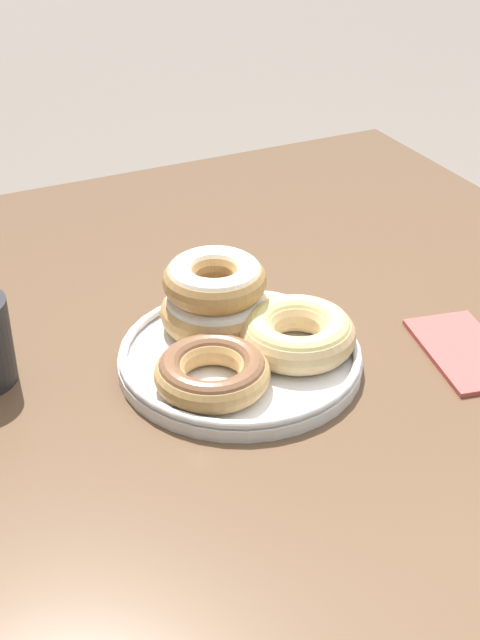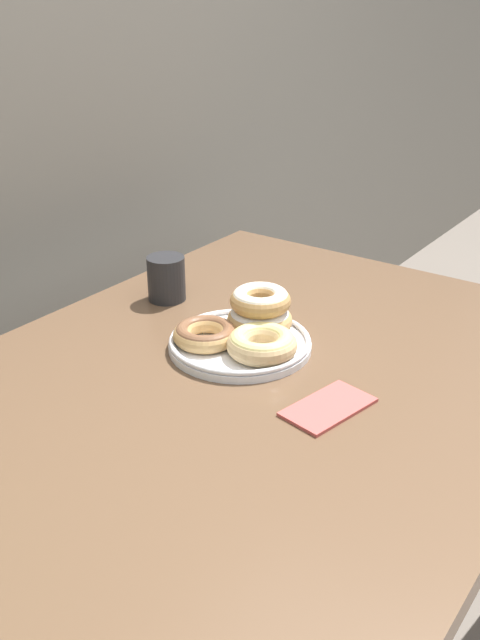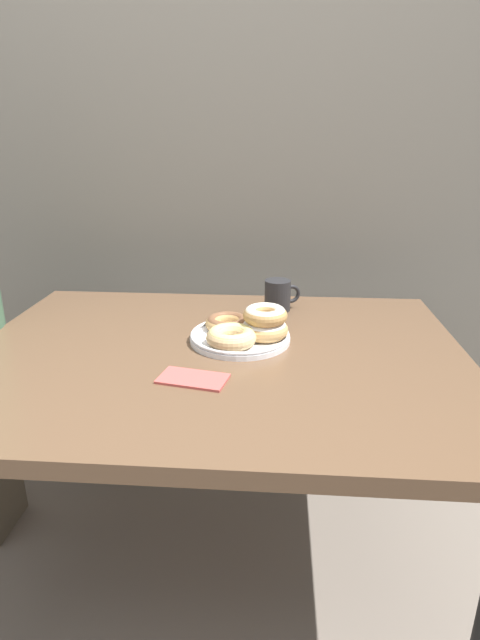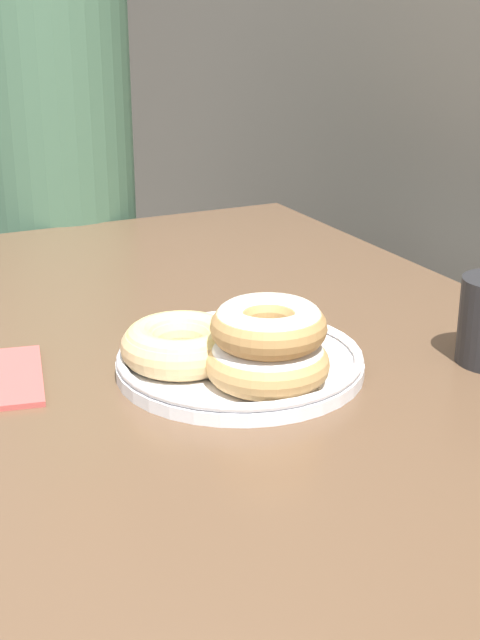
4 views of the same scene
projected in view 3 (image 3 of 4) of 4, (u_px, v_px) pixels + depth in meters
The scene contains 5 objects.
wall_back at pixel (239, 116), 1.79m from camera, with size 8.00×0.05×2.60m.
dining_table at pixel (216, 372), 1.31m from camera, with size 1.29×0.98×0.71m.
donut_plate at pixel (245, 329), 1.33m from camera, with size 0.28×0.29×0.10m.
coffee_mug at pixel (278, 295), 1.58m from camera, with size 0.12×0.08×0.10m.
napkin at pixel (193, 379), 1.13m from camera, with size 0.17×0.11×0.01m.
Camera 3 is at (0.15, -0.80, 1.23)m, focal length 28.00 mm.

